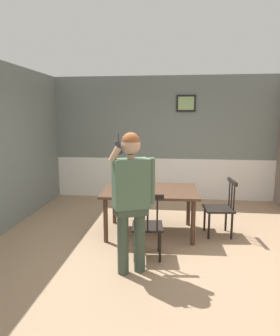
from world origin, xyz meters
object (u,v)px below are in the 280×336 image
dining_table (150,195)px  chair_near_window (221,208)px  chair_by_doorway (147,226)px  person_figure (132,193)px

dining_table → chair_near_window: chair_near_window is taller
chair_near_window → chair_by_doorway: chair_by_doorway is taller
dining_table → chair_by_doorway: 0.94m
person_figure → chair_by_doorway: bearing=-134.0°
dining_table → chair_near_window: bearing=2.4°
chair_near_window → person_figure: 1.97m
dining_table → person_figure: (-0.12, -1.33, 0.37)m
dining_table → chair_by_doorway: (0.04, -0.92, -0.20)m
dining_table → chair_near_window: (1.16, 0.05, -0.20)m
dining_table → person_figure: bearing=-95.1°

